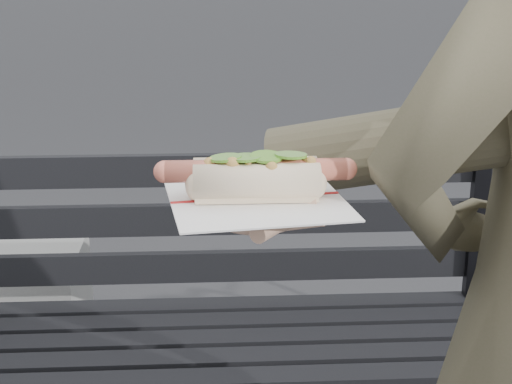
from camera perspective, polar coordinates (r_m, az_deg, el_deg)
park_bench at (r=1.93m, az=-3.29°, el=-8.31°), size 1.50×0.44×0.88m
held_hotdog at (r=0.95m, az=11.95°, el=3.12°), size 0.64×0.30×0.20m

